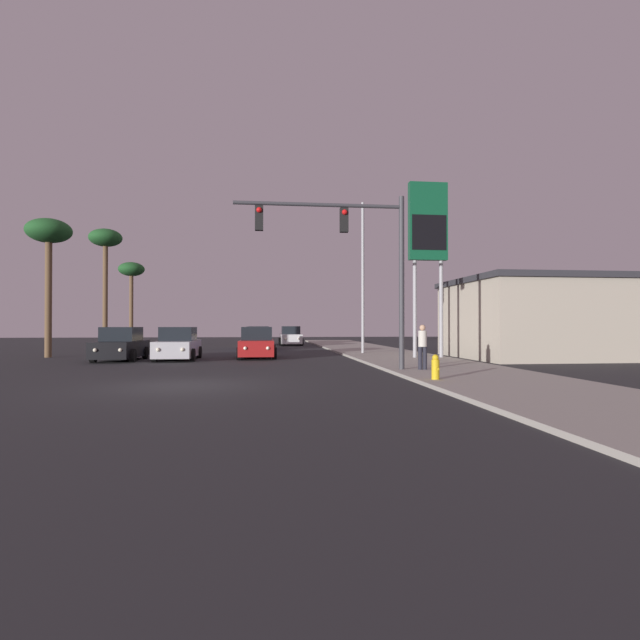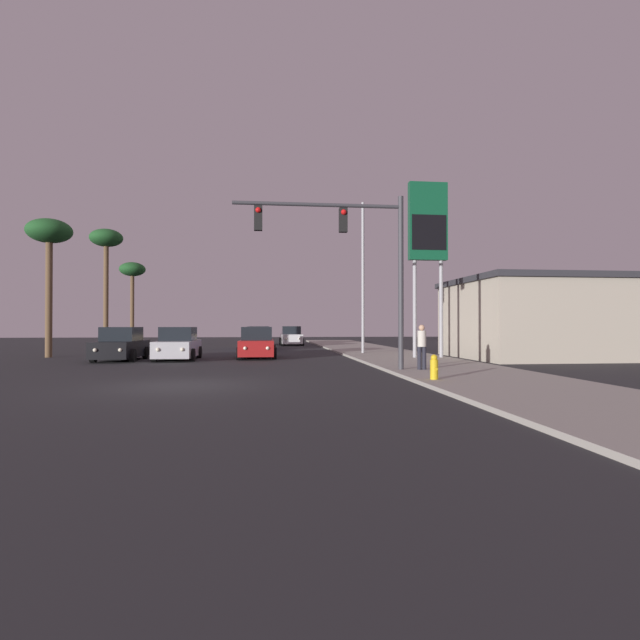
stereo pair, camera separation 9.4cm
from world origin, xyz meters
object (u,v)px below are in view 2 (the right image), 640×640
(gas_station_sign, at_px, (428,231))
(fire_hydrant, at_px, (434,367))
(car_silver, at_px, (178,345))
(palm_tree_near, at_px, (49,238))
(car_black, at_px, (121,345))
(pedestrian_on_sidewalk, at_px, (422,345))
(palm_tree_far, at_px, (132,273))
(car_blue, at_px, (259,339))
(street_lamp, at_px, (361,269))
(car_red, at_px, (257,344))
(car_white, at_px, (291,337))
(traffic_light_mast, at_px, (355,247))
(palm_tree_mid, at_px, (106,245))
(car_tan, at_px, (259,337))

(gas_station_sign, relative_size, fire_hydrant, 11.84)
(car_silver, xyz_separation_m, palm_tree_near, (-7.44, 2.85, 5.86))
(car_black, xyz_separation_m, fire_hydrant, (12.31, -11.29, -0.27))
(pedestrian_on_sidewalk, bearing_deg, palm_tree_far, 120.65)
(car_blue, bearing_deg, street_lamp, 130.43)
(car_red, relative_size, palm_tree_far, 0.56)
(palm_tree_near, bearing_deg, car_black, -32.45)
(car_blue, bearing_deg, car_white, -109.11)
(car_black, xyz_separation_m, palm_tree_near, (-4.66, 2.97, 5.86))
(traffic_light_mast, height_order, pedestrian_on_sidewalk, traffic_light_mast)
(car_red, height_order, palm_tree_near, palm_tree_near)
(car_black, bearing_deg, street_lamp, -163.90)
(car_blue, xyz_separation_m, palm_tree_far, (-12.06, 12.03, 5.95))
(car_blue, xyz_separation_m, car_black, (-6.74, -10.94, 0.00))
(car_white, distance_m, palm_tree_mid, 16.76)
(car_white, bearing_deg, street_lamp, 102.73)
(gas_station_sign, xyz_separation_m, palm_tree_far, (-20.84, 24.17, 0.09))
(street_lamp, bearing_deg, palm_tree_near, -179.05)
(car_black, distance_m, car_silver, 2.78)
(car_black, distance_m, fire_hydrant, 16.71)
(car_silver, relative_size, traffic_light_mast, 0.66)
(car_white, relative_size, palm_tree_mid, 0.48)
(car_red, height_order, car_black, same)
(car_blue, relative_size, fire_hydrant, 5.71)
(car_black, bearing_deg, pedestrian_on_sidewalk, 150.45)
(car_blue, relative_size, street_lamp, 0.48)
(car_blue, xyz_separation_m, car_silver, (-3.96, -10.82, 0.00))
(car_blue, height_order, car_black, same)
(car_black, bearing_deg, car_white, -115.64)
(car_silver, bearing_deg, car_blue, -109.36)
(car_black, relative_size, fire_hydrant, 5.71)
(car_white, xyz_separation_m, fire_hydrant, (2.77, -29.60, -0.27))
(fire_hydrant, relative_size, pedestrian_on_sidewalk, 0.46)
(car_white, distance_m, street_lamp, 16.02)
(car_blue, height_order, palm_tree_near, palm_tree_near)
(car_red, distance_m, palm_tree_mid, 17.94)
(traffic_light_mast, height_order, palm_tree_mid, palm_tree_mid)
(car_blue, xyz_separation_m, palm_tree_near, (-11.40, -7.97, 5.86))
(pedestrian_on_sidewalk, bearing_deg, gas_station_sign, 69.56)
(car_red, height_order, pedestrian_on_sidewalk, pedestrian_on_sidewalk)
(car_blue, bearing_deg, palm_tree_far, -43.16)
(car_red, xyz_separation_m, car_silver, (-4.00, -0.98, 0.00))
(pedestrian_on_sidewalk, bearing_deg, car_red, 124.55)
(gas_station_sign, distance_m, palm_tree_mid, 24.70)
(car_tan, bearing_deg, car_silver, 78.40)
(street_lamp, distance_m, palm_tree_far, 26.88)
(pedestrian_on_sidewalk, bearing_deg, car_silver, 141.72)
(car_white, height_order, palm_tree_far, palm_tree_far)
(traffic_light_mast, bearing_deg, car_tan, 98.24)
(car_black, bearing_deg, gas_station_sign, 177.48)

